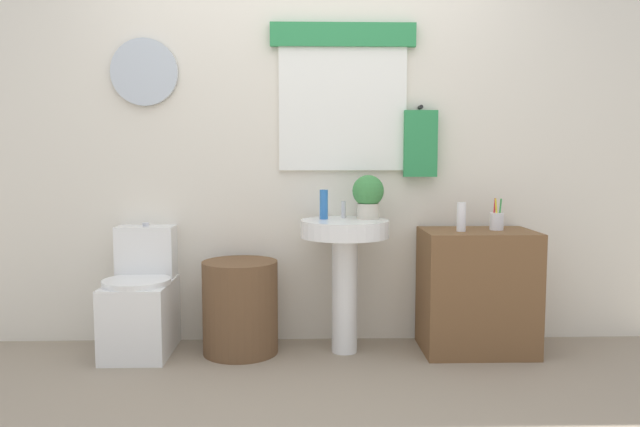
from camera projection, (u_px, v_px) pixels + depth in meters
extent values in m
plane|color=gray|center=(307.00, 413.00, 2.68)|extent=(8.00, 8.00, 0.00)
cube|color=silver|center=(306.00, 131.00, 3.70)|extent=(4.40, 0.10, 2.60)
cube|color=white|center=(343.00, 108.00, 3.63)|extent=(0.77, 0.03, 0.75)
cube|color=#2D894C|center=(343.00, 35.00, 3.57)|extent=(0.87, 0.04, 0.14)
cylinder|color=silver|center=(144.00, 72.00, 3.57)|extent=(0.40, 0.03, 0.40)
cylinder|color=black|center=(420.00, 107.00, 3.63)|extent=(0.02, 0.06, 0.02)
cube|color=#2D894C|center=(420.00, 144.00, 3.63)|extent=(0.20, 0.05, 0.40)
cube|color=white|center=(141.00, 318.00, 3.48)|extent=(0.36, 0.50, 0.42)
cylinder|color=white|center=(137.00, 282.00, 3.40)|extent=(0.38, 0.38, 0.03)
cube|color=white|center=(147.00, 251.00, 3.61)|extent=(0.34, 0.18, 0.31)
cylinder|color=silver|center=(146.00, 224.00, 3.60)|extent=(0.04, 0.04, 0.02)
cylinder|color=brown|center=(240.00, 307.00, 3.49)|extent=(0.44, 0.44, 0.54)
cylinder|color=white|center=(345.00, 295.00, 3.50)|extent=(0.15, 0.15, 0.68)
cylinder|color=white|center=(345.00, 229.00, 3.46)|extent=(0.51, 0.51, 0.10)
cylinder|color=silver|center=(344.00, 210.00, 3.57)|extent=(0.03, 0.03, 0.10)
cube|color=brown|center=(477.00, 291.00, 3.52)|extent=(0.64, 0.44, 0.72)
cylinder|color=#2D6BB7|center=(324.00, 204.00, 3.50)|extent=(0.05, 0.05, 0.17)
cylinder|color=beige|center=(368.00, 211.00, 3.52)|extent=(0.13, 0.13, 0.09)
sphere|color=#3D8442|center=(368.00, 191.00, 3.50)|extent=(0.19, 0.19, 0.19)
cylinder|color=white|center=(461.00, 217.00, 3.43)|extent=(0.05, 0.05, 0.17)
cylinder|color=silver|center=(497.00, 221.00, 3.50)|extent=(0.08, 0.08, 0.10)
cylinder|color=green|center=(500.00, 214.00, 3.50)|extent=(0.01, 0.04, 0.18)
cylinder|color=red|center=(494.00, 214.00, 3.51)|extent=(0.02, 0.02, 0.18)
cylinder|color=yellow|center=(497.00, 214.00, 3.48)|extent=(0.03, 0.02, 0.18)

